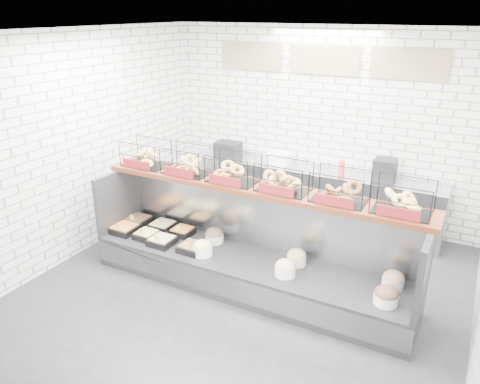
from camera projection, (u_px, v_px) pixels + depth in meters
The scene contains 5 objects.
ground at pixel (237, 298), 5.55m from camera, with size 5.50×5.50×0.00m, color black.
room_shell at pixel (262, 118), 5.29m from camera, with size 5.02×5.51×3.01m.
display_case at pixel (248, 261), 5.72m from camera, with size 4.00×0.90×1.20m.
bagel_shelf at pixel (257, 176), 5.47m from camera, with size 4.10×0.50×0.40m.
prep_counter at pixel (309, 195), 7.38m from camera, with size 4.00×0.60×1.20m.
Camera 1 is at (2.24, -4.13, 3.21)m, focal length 35.00 mm.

